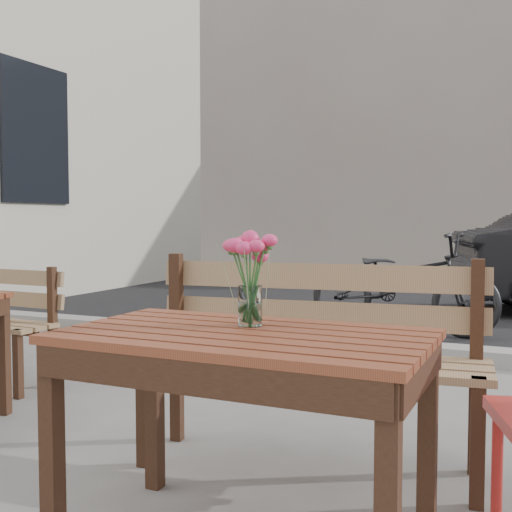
% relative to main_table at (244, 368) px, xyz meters
% --- Properties ---
extents(street, '(30.00, 8.12, 0.12)m').
position_rel_main_table_xyz_m(street, '(-0.17, 5.24, -0.58)').
color(street, black).
rests_on(street, ground).
extents(backdrop_buildings, '(15.50, 4.00, 8.00)m').
position_rel_main_table_xyz_m(backdrop_buildings, '(-0.00, 14.58, 2.99)').
color(backdrop_buildings, gray).
rests_on(backdrop_buildings, ground).
extents(main_table, '(1.19, 0.70, 0.73)m').
position_rel_main_table_xyz_m(main_table, '(0.00, 0.00, 0.00)').
color(main_table, brown).
rests_on(main_table, ground).
extents(main_bench, '(1.57, 0.62, 0.95)m').
position_rel_main_table_xyz_m(main_bench, '(-0.04, 0.82, -0.03)').
color(main_bench, '#906E4A').
rests_on(main_bench, ground).
extents(main_vase, '(0.18, 0.18, 0.33)m').
position_rel_main_table_xyz_m(main_vase, '(-0.03, 0.12, 0.32)').
color(main_vase, white).
rests_on(main_vase, main_table).
extents(bicycle, '(1.90, 0.84, 0.97)m').
position_rel_main_table_xyz_m(bicycle, '(-0.32, 4.30, -0.13)').
color(bicycle, black).
rests_on(bicycle, ground).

